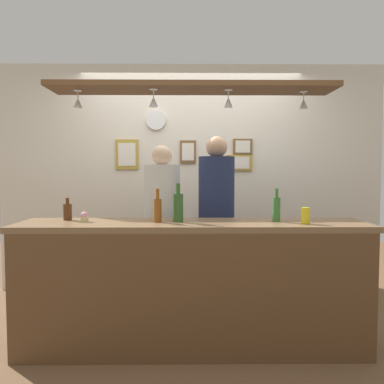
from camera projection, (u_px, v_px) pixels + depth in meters
ground_plane at (192, 328)px, 3.29m from camera, size 8.00×8.00×0.00m
back_wall at (191, 179)px, 4.32m from camera, size 4.40×0.06×2.60m
bar_counter at (193, 268)px, 2.75m from camera, size 2.70×0.55×0.99m
overhead_glass_rack at (193, 88)px, 2.88m from camera, size 2.20×0.36×0.04m
hanging_wineglass_far_left at (78, 102)px, 2.87m from camera, size 0.07×0.07×0.13m
hanging_wineglass_left at (154, 101)px, 2.83m from camera, size 0.07×0.07×0.13m
hanging_wineglass_center_left at (228, 102)px, 2.85m from camera, size 0.07×0.07×0.13m
hanging_wineglass_center at (304, 103)px, 2.91m from camera, size 0.07×0.07×0.13m
person_left_white_patterned_shirt at (162, 214)px, 3.53m from camera, size 0.34×0.34×1.63m
person_right_navy_shirt at (216, 208)px, 3.53m from camera, size 0.34×0.34×1.71m
bottle_beer_amber_tall at (158, 209)px, 2.88m from camera, size 0.06×0.06×0.26m
bottle_beer_green_import at (276, 208)px, 2.91m from camera, size 0.06×0.06×0.26m
bottle_champagne_green at (178, 207)px, 2.90m from camera, size 0.08×0.08×0.30m
bottle_beer_brown_stubby at (68, 211)px, 3.01m from camera, size 0.07×0.07×0.18m
drink_can at (305, 216)px, 2.80m from camera, size 0.07×0.07×0.12m
cupcake at (84, 217)px, 2.91m from camera, size 0.06×0.06×0.08m
picture_frame_crest at (188, 152)px, 4.26m from camera, size 0.18×0.02×0.26m
picture_frame_lower_pair at (239, 163)px, 4.27m from camera, size 0.30×0.02×0.18m
picture_frame_caricature at (127, 154)px, 4.25m from camera, size 0.26×0.02×0.34m
picture_frame_upper_small at (243, 147)px, 4.26m from camera, size 0.22×0.02×0.18m
wall_clock at (156, 120)px, 4.23m from camera, size 0.22×0.03×0.22m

